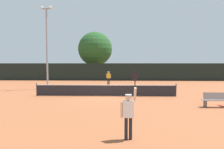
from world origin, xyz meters
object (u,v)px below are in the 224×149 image
object	(u,v)px
courtside_bench	(217,100)
large_tree	(95,49)
tennis_ball	(87,90)
parked_car_near	(149,73)
spare_racket	(220,105)
parked_car_mid	(167,74)
player_serving	(129,110)
light_pole	(47,43)
player_receiving	(108,77)

from	to	relation	value
courtside_bench	large_tree	distance (m)	26.71
courtside_bench	large_tree	world-z (taller)	large_tree
tennis_ball	parked_car_near	distance (m)	21.71
tennis_ball	large_tree	distance (m)	16.79
spare_racket	parked_car_mid	size ratio (longest dim) A/B	0.12
player_serving	spare_racket	bearing A→B (deg)	44.95
player_serving	large_tree	world-z (taller)	large_tree
courtside_bench	light_pole	size ratio (longest dim) A/B	0.21
player_receiving	tennis_ball	bearing A→B (deg)	69.98
player_receiving	courtside_bench	xyz separation A→B (m)	(7.49, -13.61, -0.56)
player_serving	player_receiving	distance (m)	19.34
courtside_bench	parked_car_near	distance (m)	27.80
player_serving	courtside_bench	bearing A→B (deg)	44.52
player_receiving	large_tree	xyz separation A→B (m)	(-2.95, 10.48, 4.28)
courtside_bench	player_serving	bearing A→B (deg)	-135.48
spare_racket	light_pole	bearing A→B (deg)	149.94
tennis_ball	large_tree	bearing A→B (deg)	93.50
player_serving	spare_racket	xyz separation A→B (m)	(6.21, 6.20, -1.07)
player_serving	parked_car_near	distance (m)	33.91
player_serving	player_receiving	size ratio (longest dim) A/B	1.46
light_pole	parked_car_mid	distance (m)	24.99
spare_racket	courtside_bench	xyz separation A→B (m)	(-0.47, -0.55, 0.46)
light_pole	parked_car_near	distance (m)	23.73
spare_racket	player_receiving	bearing A→B (deg)	121.37
spare_racket	large_tree	bearing A→B (deg)	114.87
player_receiving	parked_car_near	world-z (taller)	player_receiving
courtside_bench	spare_racket	bearing A→B (deg)	49.71
courtside_bench	parked_car_mid	xyz separation A→B (m)	(2.97, 26.86, 0.30)
player_serving	large_tree	size ratio (longest dim) A/B	0.30
courtside_bench	parked_car_mid	distance (m)	27.03
courtside_bench	large_tree	bearing A→B (deg)	113.43
light_pole	player_receiving	bearing A→B (deg)	37.52
player_receiving	spare_racket	distance (m)	15.33
tennis_ball	spare_racket	world-z (taller)	tennis_ball
player_serving	parked_car_mid	distance (m)	33.66
spare_racket	light_pole	distance (m)	17.18
player_serving	parked_car_mid	world-z (taller)	player_serving
tennis_ball	light_pole	world-z (taller)	light_pole
player_serving	spare_racket	distance (m)	8.84
player_serving	tennis_ball	distance (m)	14.37
player_receiving	parked_car_near	xyz separation A→B (m)	(7.30, 14.19, -0.27)
tennis_ball	parked_car_mid	distance (m)	22.45
tennis_ball	courtside_bench	distance (m)	12.53
tennis_ball	parked_car_mid	bearing A→B (deg)	56.33
spare_racket	large_tree	world-z (taller)	large_tree
large_tree	light_pole	bearing A→B (deg)	-102.27
player_serving	light_pole	distance (m)	16.97
player_receiving	parked_car_mid	distance (m)	16.89
parked_car_mid	spare_racket	bearing A→B (deg)	-98.71
large_tree	parked_car_mid	bearing A→B (deg)	11.66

